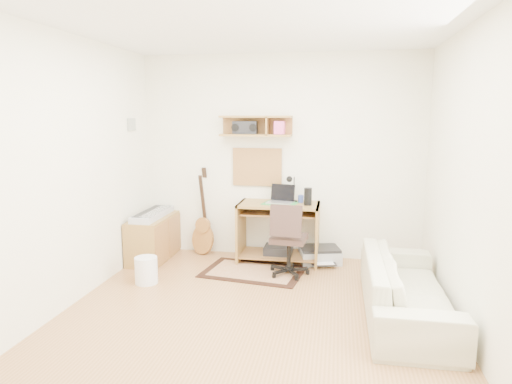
% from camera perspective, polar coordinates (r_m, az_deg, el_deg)
% --- Properties ---
extents(floor, '(3.60, 4.00, 0.01)m').
position_cam_1_polar(floor, '(4.31, -0.52, -15.70)').
color(floor, '#AC7847').
rests_on(floor, ground).
extents(ceiling, '(3.60, 4.00, 0.01)m').
position_cam_1_polar(ceiling, '(3.97, -0.58, 20.72)').
color(ceiling, white).
rests_on(ceiling, ground).
extents(back_wall, '(3.60, 0.01, 2.60)m').
position_cam_1_polar(back_wall, '(5.91, 3.08, 4.35)').
color(back_wall, white).
rests_on(back_wall, ground).
extents(left_wall, '(0.01, 4.00, 2.60)m').
position_cam_1_polar(left_wall, '(4.62, -23.12, 2.14)').
color(left_wall, white).
rests_on(left_wall, ground).
extents(right_wall, '(0.01, 4.00, 2.60)m').
position_cam_1_polar(right_wall, '(4.02, 25.65, 0.95)').
color(right_wall, white).
rests_on(right_wall, ground).
extents(wall_shelf, '(0.90, 0.25, 0.26)m').
position_cam_1_polar(wall_shelf, '(5.80, -0.02, 8.23)').
color(wall_shelf, olive).
rests_on(wall_shelf, back_wall).
extents(cork_board, '(0.64, 0.03, 0.49)m').
position_cam_1_polar(cork_board, '(5.94, 0.16, 3.13)').
color(cork_board, tan).
rests_on(cork_board, back_wall).
extents(wall_photo, '(0.02, 0.20, 0.15)m').
position_cam_1_polar(wall_photo, '(5.90, -15.23, 8.11)').
color(wall_photo, '#4C8CBF').
rests_on(wall_photo, left_wall).
extents(desk, '(1.00, 0.55, 0.75)m').
position_cam_1_polar(desk, '(5.79, 2.83, -5.06)').
color(desk, olive).
rests_on(desk, floor).
extents(laptop, '(0.36, 0.36, 0.23)m').
position_cam_1_polar(laptop, '(5.66, 3.02, -0.30)').
color(laptop, silver).
rests_on(laptop, desk).
extents(speaker, '(0.10, 0.10, 0.21)m').
position_cam_1_polar(speaker, '(5.60, 6.48, -0.56)').
color(speaker, black).
rests_on(speaker, desk).
extents(desk_lamp, '(0.11, 0.11, 0.33)m').
position_cam_1_polar(desk_lamp, '(5.80, 4.75, 0.39)').
color(desk_lamp, black).
rests_on(desk_lamp, desk).
extents(pencil_cup, '(0.07, 0.07, 0.10)m').
position_cam_1_polar(pencil_cup, '(5.77, 5.59, -0.84)').
color(pencil_cup, '#364AA2').
rests_on(pencil_cup, desk).
extents(boombox, '(0.31, 0.14, 0.16)m').
position_cam_1_polar(boombox, '(5.82, -1.36, 8.03)').
color(boombox, black).
rests_on(boombox, wall_shelf).
extents(rug, '(1.25, 0.92, 0.02)m').
position_cam_1_polar(rug, '(5.49, -0.35, -9.87)').
color(rug, tan).
rests_on(rug, floor).
extents(task_chair, '(0.49, 0.49, 0.87)m').
position_cam_1_polar(task_chair, '(5.29, 4.12, -5.80)').
color(task_chair, '#31221D').
rests_on(task_chair, floor).
extents(cabinet, '(0.40, 0.90, 0.55)m').
position_cam_1_polar(cabinet, '(6.06, -12.64, -5.60)').
color(cabinet, olive).
rests_on(cabinet, floor).
extents(music_keyboard, '(0.26, 0.84, 0.07)m').
position_cam_1_polar(music_keyboard, '(5.99, -12.75, -2.71)').
color(music_keyboard, '#B2B5BA').
rests_on(music_keyboard, cabinet).
extents(guitar, '(0.35, 0.27, 1.16)m').
position_cam_1_polar(guitar, '(6.08, -6.69, -2.42)').
color(guitar, '#A56D32').
rests_on(guitar, floor).
extents(waste_basket, '(0.28, 0.28, 0.30)m').
position_cam_1_polar(waste_basket, '(5.26, -13.49, -9.44)').
color(waste_basket, white).
rests_on(waste_basket, floor).
extents(printer, '(0.57, 0.49, 0.19)m').
position_cam_1_polar(printer, '(5.88, 7.94, -7.85)').
color(printer, '#A5A8AA').
rests_on(printer, floor).
extents(sofa, '(0.54, 1.86, 0.73)m').
position_cam_1_polar(sofa, '(4.48, 18.25, -10.11)').
color(sofa, '#B9B492').
rests_on(sofa, floor).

